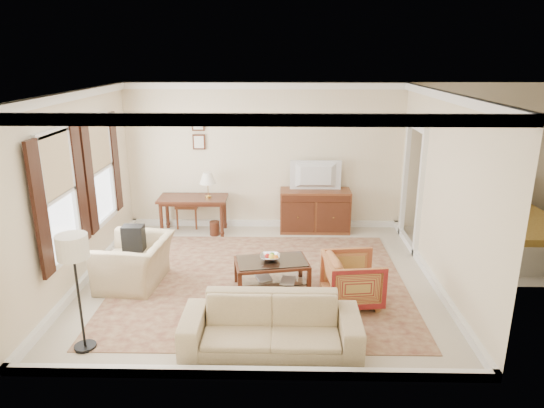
{
  "coord_description": "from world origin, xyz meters",
  "views": [
    {
      "loc": [
        0.35,
        -6.99,
        3.42
      ],
      "look_at": [
        0.2,
        0.3,
        1.15
      ],
      "focal_mm": 32.0,
      "sensor_mm": 36.0,
      "label": 1
    }
  ],
  "objects_px": {
    "tv": "(316,167)",
    "striped_armchair": "(353,277)",
    "sofa": "(271,317)",
    "coffee_table": "(272,267)",
    "club_armchair": "(134,254)",
    "writing_desk": "(193,203)",
    "sideboard": "(315,211)"
  },
  "relations": [
    {
      "from": "writing_desk",
      "to": "coffee_table",
      "type": "xyz_separation_m",
      "value": [
        1.6,
        -2.39,
        -0.27
      ]
    },
    {
      "from": "coffee_table",
      "to": "club_armchair",
      "type": "bearing_deg",
      "value": 176.98
    },
    {
      "from": "tv",
      "to": "striped_armchair",
      "type": "distance_m",
      "value": 3.1
    },
    {
      "from": "coffee_table",
      "to": "club_armchair",
      "type": "xyz_separation_m",
      "value": [
        -2.1,
        0.11,
        0.14
      ]
    },
    {
      "from": "coffee_table",
      "to": "sofa",
      "type": "relative_size",
      "value": 0.55
    },
    {
      "from": "writing_desk",
      "to": "tv",
      "type": "xyz_separation_m",
      "value": [
        2.4,
        0.12,
        0.71
      ]
    },
    {
      "from": "club_armchair",
      "to": "sofa",
      "type": "height_order",
      "value": "club_armchair"
    },
    {
      "from": "tv",
      "to": "sofa",
      "type": "xyz_separation_m",
      "value": [
        -0.78,
        -4.07,
        -0.91
      ]
    },
    {
      "from": "tv",
      "to": "club_armchair",
      "type": "xyz_separation_m",
      "value": [
        -2.91,
        -2.4,
        -0.84
      ]
    },
    {
      "from": "striped_armchair",
      "to": "sofa",
      "type": "height_order",
      "value": "sofa"
    },
    {
      "from": "sideboard",
      "to": "club_armchair",
      "type": "distance_m",
      "value": 3.79
    },
    {
      "from": "tv",
      "to": "sofa",
      "type": "distance_m",
      "value": 4.24
    },
    {
      "from": "writing_desk",
      "to": "tv",
      "type": "bearing_deg",
      "value": 2.8
    },
    {
      "from": "tv",
      "to": "sofa",
      "type": "relative_size",
      "value": 0.45
    },
    {
      "from": "sofa",
      "to": "club_armchair",
      "type": "bearing_deg",
      "value": 142.14
    },
    {
      "from": "sideboard",
      "to": "club_armchair",
      "type": "bearing_deg",
      "value": -140.28
    },
    {
      "from": "sofa",
      "to": "coffee_table",
      "type": "bearing_deg",
      "value": 91.23
    },
    {
      "from": "coffee_table",
      "to": "striped_armchair",
      "type": "height_order",
      "value": "striped_armchair"
    },
    {
      "from": "sideboard",
      "to": "coffee_table",
      "type": "xyz_separation_m",
      "value": [
        -0.81,
        -2.53,
        -0.07
      ]
    },
    {
      "from": "tv",
      "to": "striped_armchair",
      "type": "bearing_deg",
      "value": 96.81
    },
    {
      "from": "tv",
      "to": "striped_armchair",
      "type": "xyz_separation_m",
      "value": [
        0.35,
        -2.93,
        -0.93
      ]
    },
    {
      "from": "writing_desk",
      "to": "coffee_table",
      "type": "relative_size",
      "value": 1.13
    },
    {
      "from": "striped_armchair",
      "to": "writing_desk",
      "type": "bearing_deg",
      "value": 37.67
    },
    {
      "from": "writing_desk",
      "to": "tv",
      "type": "relative_size",
      "value": 1.4
    },
    {
      "from": "coffee_table",
      "to": "striped_armchair",
      "type": "bearing_deg",
      "value": -20.15
    },
    {
      "from": "club_armchair",
      "to": "sofa",
      "type": "relative_size",
      "value": 0.52
    },
    {
      "from": "writing_desk",
      "to": "sideboard",
      "type": "distance_m",
      "value": 2.42
    },
    {
      "from": "sideboard",
      "to": "striped_armchair",
      "type": "height_order",
      "value": "sideboard"
    },
    {
      "from": "writing_desk",
      "to": "sideboard",
      "type": "relative_size",
      "value": 0.97
    },
    {
      "from": "sideboard",
      "to": "sofa",
      "type": "bearing_deg",
      "value": -100.79
    },
    {
      "from": "sideboard",
      "to": "striped_armchair",
      "type": "xyz_separation_m",
      "value": [
        0.35,
        -2.95,
        -0.03
      ]
    },
    {
      "from": "club_armchair",
      "to": "sofa",
      "type": "xyz_separation_m",
      "value": [
        2.13,
        -1.67,
        -0.07
      ]
    }
  ]
}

